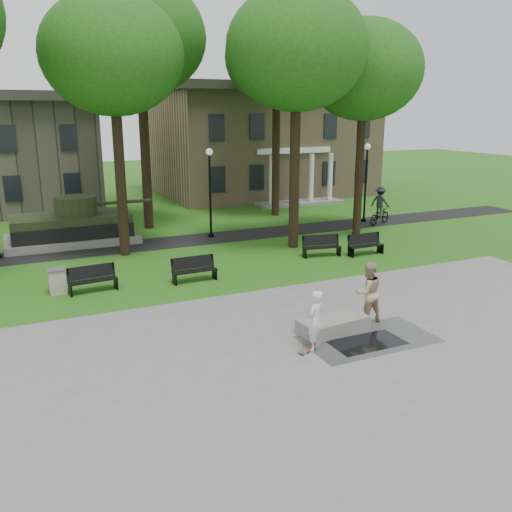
{
  "coord_description": "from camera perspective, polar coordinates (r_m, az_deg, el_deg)",
  "views": [
    {
      "loc": [
        -9.22,
        -14.75,
        6.68
      ],
      "look_at": [
        -1.1,
        2.97,
        1.4
      ],
      "focal_mm": 38.0,
      "sensor_mm": 36.0,
      "label": 1
    }
  ],
  "objects": [
    {
      "name": "skateboard",
      "position": [
        15.74,
        5.58,
        -9.8
      ],
      "size": [
        0.8,
        0.48,
        0.07
      ],
      "primitive_type": "cube",
      "rotation": [
        0.0,
        0.0,
        0.38
      ],
      "color": "brown",
      "rests_on": "plaza"
    },
    {
      "name": "tree_3",
      "position": [
        29.8,
        11.32,
        18.57
      ],
      "size": [
        6.0,
        6.0,
        11.19
      ],
      "color": "black",
      "rests_on": "ground"
    },
    {
      "name": "footpath",
      "position": [
        29.07,
        -5.47,
        1.82
      ],
      "size": [
        44.0,
        2.6,
        0.01
      ],
      "primitive_type": "cube",
      "color": "black",
      "rests_on": "ground"
    },
    {
      "name": "park_bench_3",
      "position": [
        26.21,
        11.4,
        1.27
      ],
      "size": [
        1.8,
        0.54,
        1.0
      ],
      "rotation": [
        0.0,
        0.0,
        0.01
      ],
      "color": "black",
      "rests_on": "ground"
    },
    {
      "name": "park_bench_0",
      "position": [
        21.38,
        -16.83,
        -2.25
      ],
      "size": [
        1.83,
        0.68,
        1.0
      ],
      "rotation": [
        0.0,
        0.0,
        0.09
      ],
      "color": "black",
      "rests_on": "ground"
    },
    {
      "name": "building_right",
      "position": [
        45.11,
        0.64,
        12.19
      ],
      "size": [
        17.0,
        12.0,
        8.6
      ],
      "color": "#9E8460",
      "rests_on": "ground"
    },
    {
      "name": "plaza",
      "position": [
        14.99,
        17.13,
        -12.0
      ],
      "size": [
        22.0,
        16.0,
        0.02
      ],
      "primitive_type": "cube",
      "color": "gray",
      "rests_on": "ground"
    },
    {
      "name": "friend_watching",
      "position": [
        17.75,
        11.68,
        -3.74
      ],
      "size": [
        1.0,
        0.8,
        2.01
      ],
      "primitive_type": "imported",
      "rotation": [
        0.0,
        0.0,
        3.1
      ],
      "color": "tan",
      "rests_on": "plaza"
    },
    {
      "name": "cyclist",
      "position": [
        33.3,
        12.9,
        4.83
      ],
      "size": [
        2.21,
        1.53,
        2.28
      ],
      "rotation": [
        0.0,
        0.0,
        2.0
      ],
      "color": "black",
      "rests_on": "ground"
    },
    {
      "name": "concrete_block",
      "position": [
        17.04,
        8.12,
        -7.18
      ],
      "size": [
        2.29,
        1.23,
        0.45
      ],
      "primitive_type": "cube",
      "rotation": [
        0.0,
        0.0,
        0.11
      ],
      "color": "gray",
      "rests_on": "plaza"
    },
    {
      "name": "tree_1",
      "position": [
        25.79,
        -14.88,
        19.75
      ],
      "size": [
        6.2,
        6.2,
        11.63
      ],
      "color": "black",
      "rests_on": "ground"
    },
    {
      "name": "ground",
      "position": [
        18.63,
        6.92,
        -5.97
      ],
      "size": [
        120.0,
        120.0,
        0.0
      ],
      "primitive_type": "plane",
      "color": "#285D16",
      "rests_on": "ground"
    },
    {
      "name": "trash_bin",
      "position": [
        21.61,
        -20.17,
        -2.46
      ],
      "size": [
        0.68,
        0.68,
        0.96
      ],
      "rotation": [
        0.0,
        0.0,
        -0.03
      ],
      "color": "#AA9B8C",
      "rests_on": "ground"
    },
    {
      "name": "skateboarder",
      "position": [
        15.5,
        6.19,
        -6.78
      ],
      "size": [
        0.78,
        0.73,
        1.78
      ],
      "primitive_type": "imported",
      "rotation": [
        0.0,
        0.0,
        3.78
      ],
      "color": "silver",
      "rests_on": "plaza"
    },
    {
      "name": "tree_4",
      "position": [
        31.8,
        -12.2,
        21.54
      ],
      "size": [
        7.2,
        7.2,
        13.5
      ],
      "color": "black",
      "rests_on": "ground"
    },
    {
      "name": "tree_5",
      "position": [
        35.11,
        2.2,
        20.03
      ],
      "size": [
        6.4,
        6.4,
        12.44
      ],
      "color": "black",
      "rests_on": "ground"
    },
    {
      "name": "tank_monument",
      "position": [
        29.46,
        -18.78,
        2.95
      ],
      "size": [
        7.45,
        3.4,
        2.4
      ],
      "color": "gray",
      "rests_on": "ground"
    },
    {
      "name": "puddle",
      "position": [
        16.54,
        11.63,
        -8.91
      ],
      "size": [
        2.2,
        1.2,
        0.0
      ],
      "primitive_type": "cube",
      "color": "black",
      "rests_on": "plaza"
    },
    {
      "name": "lamp_mid",
      "position": [
        29.0,
        -4.86,
        7.4
      ],
      "size": [
        0.36,
        0.36,
        4.73
      ],
      "color": "black",
      "rests_on": "ground"
    },
    {
      "name": "tree_2",
      "position": [
        26.63,
        4.31,
        20.8
      ],
      "size": [
        6.6,
        6.6,
        12.16
      ],
      "color": "black",
      "rests_on": "ground"
    },
    {
      "name": "park_bench_1",
      "position": [
        21.84,
        -6.56,
        -1.32
      ],
      "size": [
        1.81,
        0.58,
        1.0
      ],
      "rotation": [
        0.0,
        0.0,
        0.03
      ],
      "color": "black",
      "rests_on": "ground"
    },
    {
      "name": "lamp_right",
      "position": [
        33.7,
        11.5,
        8.24
      ],
      "size": [
        0.36,
        0.36,
        4.73
      ],
      "color": "black",
      "rests_on": "ground"
    },
    {
      "name": "park_bench_2",
      "position": [
        25.59,
        6.85,
        1.13
      ],
      "size": [
        1.85,
        0.86,
        1.0
      ],
      "rotation": [
        0.0,
        0.0,
        -0.19
      ],
      "color": "black",
      "rests_on": "ground"
    }
  ]
}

